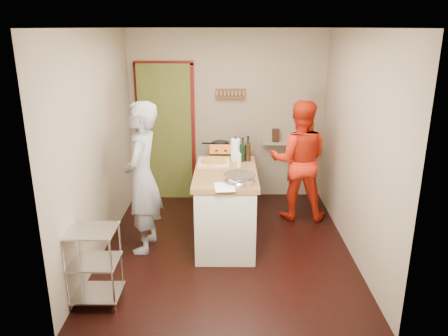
{
  "coord_description": "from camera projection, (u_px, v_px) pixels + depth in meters",
  "views": [
    {
      "loc": [
        0.01,
        -4.92,
        2.61
      ],
      "look_at": [
        -0.03,
        0.0,
        1.02
      ],
      "focal_mm": 35.0,
      "sensor_mm": 36.0,
      "label": 1
    }
  ],
  "objects": [
    {
      "name": "person_stripe",
      "position": [
        142.0,
        178.0,
        5.14
      ],
      "size": [
        0.48,
        0.69,
        1.82
      ],
      "primitive_type": "imported",
      "rotation": [
        0.0,
        0.0,
        -1.63
      ],
      "color": "#BCBBC0",
      "rests_on": "ground"
    },
    {
      "name": "island",
      "position": [
        226.0,
        206.0,
        5.4
      ],
      "size": [
        0.75,
        1.37,
        1.27
      ],
      "color": "beige",
      "rests_on": "ground"
    },
    {
      "name": "stove",
      "position": [
        230.0,
        175.0,
        6.7
      ],
      "size": [
        0.6,
        0.63,
        1.0
      ],
      "color": "black",
      "rests_on": "ground"
    },
    {
      "name": "right_wall",
      "position": [
        356.0,
        145.0,
        5.07
      ],
      "size": [
        0.04,
        3.5,
        2.6
      ],
      "primitive_type": "cube",
      "color": "gray",
      "rests_on": "ground"
    },
    {
      "name": "ceiling",
      "position": [
        227.0,
        27.0,
        4.68
      ],
      "size": [
        3.0,
        3.5,
        0.02
      ],
      "primitive_type": "cube",
      "color": "white",
      "rests_on": "back_wall"
    },
    {
      "name": "wire_shelving",
      "position": [
        94.0,
        263.0,
        4.22
      ],
      "size": [
        0.48,
        0.4,
        0.8
      ],
      "color": "silver",
      "rests_on": "ground"
    },
    {
      "name": "back_wall",
      "position": [
        186.0,
        126.0,
        6.83
      ],
      "size": [
        3.0,
        0.44,
        2.6
      ],
      "color": "gray",
      "rests_on": "ground"
    },
    {
      "name": "floor",
      "position": [
        227.0,
        245.0,
        5.48
      ],
      "size": [
        3.5,
        3.5,
        0.0
      ],
      "primitive_type": "plane",
      "color": "black",
      "rests_on": "ground"
    },
    {
      "name": "left_wall",
      "position": [
        99.0,
        145.0,
        5.1
      ],
      "size": [
        0.04,
        3.5,
        2.6
      ],
      "primitive_type": "cube",
      "color": "gray",
      "rests_on": "ground"
    },
    {
      "name": "person_red",
      "position": [
        299.0,
        160.0,
        6.06
      ],
      "size": [
        0.88,
        0.72,
        1.68
      ],
      "primitive_type": "imported",
      "rotation": [
        0.0,
        0.0,
        3.03
      ],
      "color": "red",
      "rests_on": "ground"
    }
  ]
}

